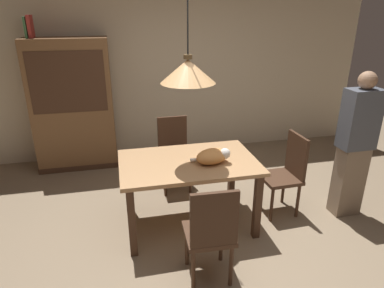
{
  "coord_description": "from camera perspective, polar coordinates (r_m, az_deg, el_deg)",
  "views": [
    {
      "loc": [
        -0.8,
        -2.58,
        2.19
      ],
      "look_at": [
        -0.06,
        0.69,
        0.85
      ],
      "focal_mm": 31.56,
      "sensor_mm": 36.0,
      "label": 1
    }
  ],
  "objects": [
    {
      "name": "chair_far_back",
      "position": [
        4.34,
        -3.07,
        -1.01
      ],
      "size": [
        0.4,
        0.4,
        0.93
      ],
      "color": "#472D1E",
      "rests_on": "ground"
    },
    {
      "name": "pendant_lamp",
      "position": [
        3.19,
        -0.69,
        12.25
      ],
      "size": [
        0.52,
        0.52,
        1.3
      ],
      "color": "#E0A86B"
    },
    {
      "name": "chair_right_side",
      "position": [
        3.93,
        15.72,
        -4.38
      ],
      "size": [
        0.41,
        0.41,
        0.93
      ],
      "color": "#472D1E",
      "rests_on": "ground"
    },
    {
      "name": "chair_near_front",
      "position": [
        2.84,
        3.2,
        -14.51
      ],
      "size": [
        0.42,
        0.42,
        0.93
      ],
      "color": "#472D1E",
      "rests_on": "ground"
    },
    {
      "name": "ground",
      "position": [
        3.47,
        3.6,
        -17.34
      ],
      "size": [
        10.0,
        10.0,
        0.0
      ],
      "primitive_type": "plane",
      "color": "#847056"
    },
    {
      "name": "book_green_slim",
      "position": [
        5.02,
        -26.18,
        17.28
      ],
      "size": [
        0.03,
        0.2,
        0.26
      ],
      "primitive_type": "cube",
      "color": "#427A4C",
      "rests_on": "hutch_bookcase"
    },
    {
      "name": "book_red_tall",
      "position": [
        5.01,
        -25.63,
        17.47
      ],
      "size": [
        0.04,
        0.22,
        0.28
      ],
      "primitive_type": "cube",
      "color": "#B73833",
      "rests_on": "hutch_bookcase"
    },
    {
      "name": "dining_table",
      "position": [
        3.5,
        -0.62,
        -4.36
      ],
      "size": [
        1.4,
        0.9,
        0.75
      ],
      "color": "tan",
      "rests_on": "ground"
    },
    {
      "name": "cat_sleeping",
      "position": [
        3.38,
        3.59,
        -2.04
      ],
      "size": [
        0.4,
        0.31,
        0.16
      ],
      "color": "#E59951",
      "rests_on": "dining_table"
    },
    {
      "name": "back_wall",
      "position": [
        5.34,
        -4.18,
        13.74
      ],
      "size": [
        6.4,
        0.1,
        2.9
      ],
      "primitive_type": "cube",
      "color": "beige",
      "rests_on": "ground"
    },
    {
      "name": "hutch_bookcase",
      "position": [
        5.1,
        -19.41,
        5.76
      ],
      "size": [
        1.12,
        0.45,
        1.85
      ],
      "color": "brown",
      "rests_on": "ground"
    },
    {
      "name": "person_standing",
      "position": [
        4.03,
        25.81,
        -0.39
      ],
      "size": [
        0.36,
        0.22,
        1.62
      ],
      "color": "#84705B",
      "rests_on": "ground"
    }
  ]
}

